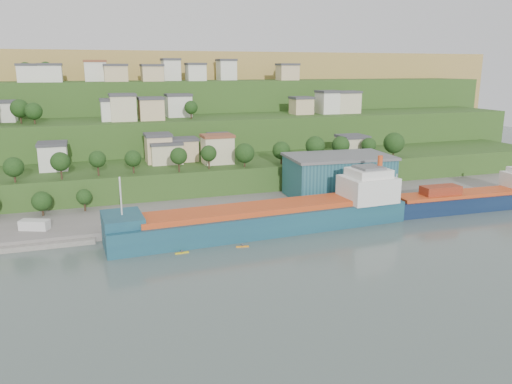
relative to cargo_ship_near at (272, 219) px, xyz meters
name	(u,v)px	position (x,y,z in m)	size (l,w,h in m)	color
ground	(254,246)	(-7.99, -9.26, -3.17)	(500.00, 500.00, 0.00)	#4D5E57
quay	(288,208)	(12.01, 18.74, -3.17)	(220.00, 26.00, 4.00)	slate
pebble_beach	(7,241)	(-62.99, 12.74, -3.17)	(40.00, 18.00, 2.40)	slate
hillside	(155,144)	(-7.99, 159.44, -3.08)	(360.00, 210.99, 96.00)	#284719
cargo_ship_near	(272,219)	(0.00, 0.00, 0.00)	(77.80, 15.92, 19.86)	#153A50
cargo_ship_far	(472,200)	(62.97, 0.51, -0.76)	(56.51, 11.26, 15.28)	#0B1834
warehouse	(338,176)	(28.56, 19.17, 5.26)	(32.27, 21.15, 12.80)	#1C4654
caravan	(35,226)	(-56.71, 13.72, -0.37)	(6.87, 2.86, 3.20)	silver
dinghy	(71,234)	(-48.31, 8.44, -1.60)	(3.75, 1.41, 0.75)	silver
kayak_orange	(242,246)	(-10.81, -9.09, -2.95)	(3.03, 1.05, 0.75)	orange
kayak_yellow	(182,252)	(-24.86, -8.59, -2.94)	(3.15, 0.75, 0.78)	gold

